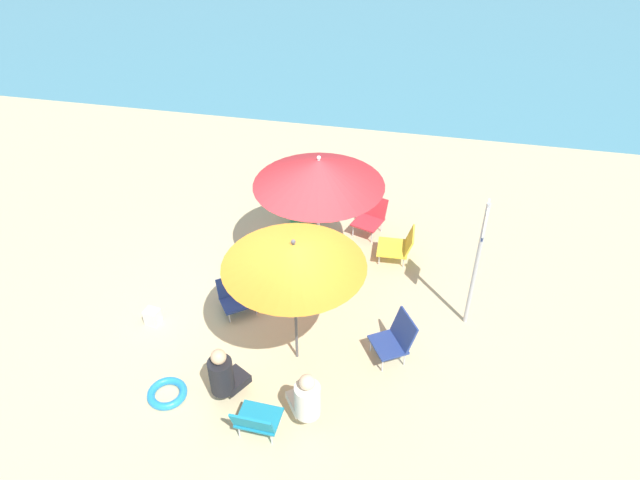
{
  "coord_description": "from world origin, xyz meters",
  "views": [
    {
      "loc": [
        1.99,
        -6.26,
        6.35
      ],
      "look_at": [
        0.47,
        1.06,
        0.7
      ],
      "focal_mm": 33.11,
      "sensor_mm": 36.0,
      "label": 1
    }
  ],
  "objects_px": {
    "beach_chair_c": "(256,421)",
    "swim_ring": "(167,393)",
    "beach_chair_f": "(302,208)",
    "beach_chair_d": "(371,216)",
    "beach_chair_b": "(237,294)",
    "warning_sign": "(479,250)",
    "beach_chair_a": "(396,338)",
    "person_a": "(224,375)",
    "umbrella_red": "(319,172)",
    "person_b": "(306,398)",
    "beach_bag": "(153,317)",
    "umbrella_orange": "(294,255)",
    "beach_chair_e": "(399,245)"
  },
  "relations": [
    {
      "from": "beach_chair_c",
      "to": "swim_ring",
      "type": "height_order",
      "value": "beach_chair_c"
    },
    {
      "from": "beach_chair_c",
      "to": "beach_chair_f",
      "type": "height_order",
      "value": "beach_chair_f"
    },
    {
      "from": "beach_chair_d",
      "to": "beach_chair_b",
      "type": "bearing_deg",
      "value": -16.43
    },
    {
      "from": "warning_sign",
      "to": "beach_chair_d",
      "type": "bearing_deg",
      "value": 136.18
    },
    {
      "from": "swim_ring",
      "to": "beach_chair_a",
      "type": "bearing_deg",
      "value": 24.62
    },
    {
      "from": "beach_chair_d",
      "to": "person_a",
      "type": "relative_size",
      "value": 0.76
    },
    {
      "from": "umbrella_red",
      "to": "person_b",
      "type": "height_order",
      "value": "umbrella_red"
    },
    {
      "from": "beach_bag",
      "to": "umbrella_orange",
      "type": "bearing_deg",
      "value": -5.09
    },
    {
      "from": "umbrella_orange",
      "to": "beach_chair_b",
      "type": "bearing_deg",
      "value": 145.25
    },
    {
      "from": "beach_chair_d",
      "to": "beach_chair_f",
      "type": "height_order",
      "value": "beach_chair_d"
    },
    {
      "from": "beach_chair_f",
      "to": "umbrella_orange",
      "type": "bearing_deg",
      "value": -11.42
    },
    {
      "from": "umbrella_orange",
      "to": "umbrella_red",
      "type": "bearing_deg",
      "value": 92.8
    },
    {
      "from": "beach_bag",
      "to": "beach_chair_b",
      "type": "bearing_deg",
      "value": 26.98
    },
    {
      "from": "beach_chair_a",
      "to": "swim_ring",
      "type": "relative_size",
      "value": 1.33
    },
    {
      "from": "person_a",
      "to": "umbrella_orange",
      "type": "bearing_deg",
      "value": -10.16
    },
    {
      "from": "beach_chair_f",
      "to": "person_a",
      "type": "bearing_deg",
      "value": -24.01
    },
    {
      "from": "umbrella_red",
      "to": "beach_chair_a",
      "type": "bearing_deg",
      "value": -49.63
    },
    {
      "from": "umbrella_red",
      "to": "beach_chair_b",
      "type": "height_order",
      "value": "umbrella_red"
    },
    {
      "from": "umbrella_orange",
      "to": "umbrella_red",
      "type": "height_order",
      "value": "umbrella_red"
    },
    {
      "from": "beach_chair_a",
      "to": "person_b",
      "type": "distance_m",
      "value": 1.65
    },
    {
      "from": "beach_chair_e",
      "to": "beach_chair_d",
      "type": "bearing_deg",
      "value": -52.58
    },
    {
      "from": "person_a",
      "to": "beach_chair_c",
      "type": "bearing_deg",
      "value": -101.18
    },
    {
      "from": "person_b",
      "to": "umbrella_orange",
      "type": "bearing_deg",
      "value": -15.55
    },
    {
      "from": "swim_ring",
      "to": "beach_bag",
      "type": "xyz_separation_m",
      "value": [
        -0.75,
        1.23,
        0.08
      ]
    },
    {
      "from": "umbrella_orange",
      "to": "beach_bag",
      "type": "relative_size",
      "value": 8.1
    },
    {
      "from": "umbrella_red",
      "to": "beach_chair_e",
      "type": "relative_size",
      "value": 3.47
    },
    {
      "from": "beach_chair_a",
      "to": "beach_chair_c",
      "type": "distance_m",
      "value": 2.25
    },
    {
      "from": "beach_bag",
      "to": "beach_chair_e",
      "type": "bearing_deg",
      "value": 33.63
    },
    {
      "from": "beach_chair_e",
      "to": "beach_chair_a",
      "type": "bearing_deg",
      "value": 91.97
    },
    {
      "from": "beach_chair_c",
      "to": "swim_ring",
      "type": "relative_size",
      "value": 1.08
    },
    {
      "from": "person_b",
      "to": "beach_chair_f",
      "type": "bearing_deg",
      "value": -21.47
    },
    {
      "from": "beach_chair_b",
      "to": "swim_ring",
      "type": "bearing_deg",
      "value": -48.41
    },
    {
      "from": "swim_ring",
      "to": "person_a",
      "type": "bearing_deg",
      "value": 10.96
    },
    {
      "from": "umbrella_red",
      "to": "beach_bag",
      "type": "distance_m",
      "value": 3.29
    },
    {
      "from": "umbrella_red",
      "to": "beach_chair_c",
      "type": "bearing_deg",
      "value": -91.4
    },
    {
      "from": "beach_chair_f",
      "to": "beach_bag",
      "type": "distance_m",
      "value": 3.45
    },
    {
      "from": "umbrella_orange",
      "to": "beach_chair_a",
      "type": "height_order",
      "value": "umbrella_orange"
    },
    {
      "from": "person_b",
      "to": "warning_sign",
      "type": "distance_m",
      "value": 3.1
    },
    {
      "from": "umbrella_orange",
      "to": "beach_chair_d",
      "type": "bearing_deg",
      "value": 79.46
    },
    {
      "from": "person_a",
      "to": "beach_bag",
      "type": "bearing_deg",
      "value": 84.94
    },
    {
      "from": "warning_sign",
      "to": "person_a",
      "type": "bearing_deg",
      "value": -140.44
    },
    {
      "from": "beach_chair_f",
      "to": "warning_sign",
      "type": "distance_m",
      "value": 3.79
    },
    {
      "from": "person_b",
      "to": "beach_chair_c",
      "type": "bearing_deg",
      "value": 85.35
    },
    {
      "from": "warning_sign",
      "to": "beach_chair_c",
      "type": "bearing_deg",
      "value": -128.8
    },
    {
      "from": "beach_chair_d",
      "to": "person_b",
      "type": "height_order",
      "value": "person_b"
    },
    {
      "from": "beach_chair_a",
      "to": "beach_bag",
      "type": "height_order",
      "value": "beach_chair_a"
    },
    {
      "from": "beach_chair_e",
      "to": "umbrella_orange",
      "type": "bearing_deg",
      "value": 62.45
    },
    {
      "from": "umbrella_orange",
      "to": "beach_chair_d",
      "type": "height_order",
      "value": "umbrella_orange"
    },
    {
      "from": "beach_chair_a",
      "to": "person_b",
      "type": "xyz_separation_m",
      "value": [
        -0.97,
        -1.33,
        0.09
      ]
    },
    {
      "from": "umbrella_orange",
      "to": "umbrella_red",
      "type": "relative_size",
      "value": 0.97
    }
  ]
}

